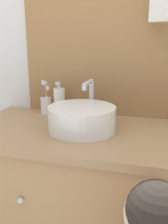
# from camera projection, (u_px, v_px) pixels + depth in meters

# --- Properties ---
(wall_back) EXTENTS (3.20, 0.18, 2.50)m
(wall_back) POSITION_uv_depth(u_px,v_px,m) (124.00, 32.00, 1.32)
(wall_back) COLOR silver
(wall_back) RESTS_ON ground_plane
(vanity_counter) EXTENTS (1.39, 0.59, 0.82)m
(vanity_counter) POSITION_uv_depth(u_px,v_px,m) (107.00, 207.00, 1.26)
(vanity_counter) COLOR #A37A4C
(vanity_counter) RESTS_ON ground_plane
(sink_basin) EXTENTS (0.32, 0.37, 0.22)m
(sink_basin) POSITION_uv_depth(u_px,v_px,m) (82.00, 117.00, 1.16)
(sink_basin) COLOR white
(sink_basin) RESTS_ON vanity_counter
(toothbrush_holder) EXTENTS (0.06, 0.06, 0.19)m
(toothbrush_holder) POSITION_uv_depth(u_px,v_px,m) (46.00, 104.00, 1.43)
(toothbrush_holder) COLOR silver
(toothbrush_holder) RESTS_ON vanity_counter
(soap_dispenser) EXTENTS (0.06, 0.06, 0.19)m
(soap_dispenser) POSITION_uv_depth(u_px,v_px,m) (59.00, 101.00, 1.39)
(soap_dispenser) COLOR white
(soap_dispenser) RESTS_ON vanity_counter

